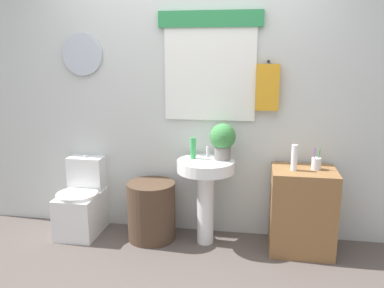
{
  "coord_description": "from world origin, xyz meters",
  "views": [
    {
      "loc": [
        0.63,
        -2.47,
        1.68
      ],
      "look_at": [
        0.08,
        0.8,
        0.93
      ],
      "focal_mm": 37.18,
      "sensor_mm": 36.0,
      "label": 1
    }
  ],
  "objects": [
    {
      "name": "potted_plant",
      "position": [
        0.33,
        0.91,
        0.95
      ],
      "size": [
        0.23,
        0.23,
        0.32
      ],
      "color": "slate",
      "rests_on": "pedestal_sink"
    },
    {
      "name": "laundry_hamper",
      "position": [
        -0.31,
        0.85,
        0.27
      ],
      "size": [
        0.44,
        0.44,
        0.54
      ],
      "primitive_type": "cylinder",
      "color": "#4C3828",
      "rests_on": "ground_plane"
    },
    {
      "name": "toothbrush_cup",
      "position": [
        1.12,
        0.87,
        0.78
      ],
      "size": [
        0.08,
        0.08,
        0.19
      ],
      "color": "silver",
      "rests_on": "wooden_cabinet"
    },
    {
      "name": "pedestal_sink",
      "position": [
        0.19,
        0.85,
        0.58
      ],
      "size": [
        0.5,
        0.5,
        0.77
      ],
      "color": "white",
      "rests_on": "ground_plane"
    },
    {
      "name": "wooden_cabinet",
      "position": [
        1.03,
        0.85,
        0.37
      ],
      "size": [
        0.53,
        0.44,
        0.73
      ],
      "primitive_type": "cube",
      "color": "olive",
      "rests_on": "ground_plane"
    },
    {
      "name": "toilet",
      "position": [
        -1.0,
        0.88,
        0.28
      ],
      "size": [
        0.38,
        0.51,
        0.73
      ],
      "color": "white",
      "rests_on": "ground_plane"
    },
    {
      "name": "lotion_bottle",
      "position": [
        0.94,
        0.81,
        0.84
      ],
      "size": [
        0.05,
        0.05,
        0.22
      ],
      "primitive_type": "cylinder",
      "color": "white",
      "rests_on": "wooden_cabinet"
    },
    {
      "name": "soap_bottle",
      "position": [
        0.07,
        0.9,
        0.87
      ],
      "size": [
        0.05,
        0.05,
        0.19
      ],
      "primitive_type": "cylinder",
      "color": "green",
      "rests_on": "pedestal_sink"
    },
    {
      "name": "faucet",
      "position": [
        0.19,
        0.97,
        0.82
      ],
      "size": [
        0.03,
        0.03,
        0.1
      ],
      "primitive_type": "cylinder",
      "color": "silver",
      "rests_on": "pedestal_sink"
    },
    {
      "name": "back_wall",
      "position": [
        0.0,
        1.15,
        1.31
      ],
      "size": [
        4.4,
        0.18,
        2.6
      ],
      "color": "silver",
      "rests_on": "ground_plane"
    }
  ]
}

